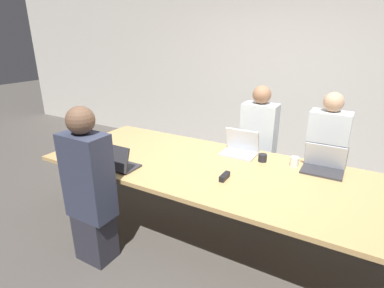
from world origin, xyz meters
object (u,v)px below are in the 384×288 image
laptop_far_right (324,163)px  cup_far_center (263,158)px  laptop_far_center (240,147)px  person_far_center (258,146)px  person_near_left (90,190)px  stapler (225,177)px  person_far_right (324,159)px  cup_far_right (294,162)px  laptop_near_left (118,162)px

laptop_far_right → cup_far_center: bearing=-173.5°
laptop_far_center → person_far_center: (0.04, 0.50, -0.14)m
laptop_far_center → cup_far_center: laptop_far_center is taller
person_near_left → stapler: bearing=-145.1°
laptop_far_center → person_far_center: size_ratio=0.26×
cup_far_center → laptop_far_right: size_ratio=0.23×
laptop_far_right → person_far_right: 0.53m
person_far_center → laptop_far_right: 0.95m
laptop_far_center → person_near_left: size_ratio=0.25×
person_far_center → laptop_far_right: person_far_center is taller
cup_far_center → person_far_right: person_far_right is taller
person_far_right → cup_far_right: bearing=-112.2°
cup_far_right → person_far_right: bearing=67.8°
person_near_left → person_far_center: bearing=-116.2°
laptop_far_right → stapler: size_ratio=2.44×
cup_far_center → person_far_right: bearing=47.9°
person_far_center → person_far_right: (0.75, -0.01, -0.01)m
cup_far_right → person_near_left: bearing=-138.5°
cup_far_center → laptop_far_center: bearing=162.4°
person_far_center → person_near_left: person_near_left is taller
cup_far_center → cup_far_right: cup_far_right is taller
person_near_left → laptop_far_center: bearing=-123.1°
laptop_far_center → person_far_right: person_far_right is taller
person_far_center → person_far_right: person_far_center is taller
stapler → laptop_far_right: bearing=40.2°
person_far_right → cup_far_right: size_ratio=15.34×
cup_far_center → cup_far_right: size_ratio=0.93×
person_far_center → laptop_far_right: bearing=-33.4°
laptop_far_right → person_far_center: bearing=146.6°
laptop_far_right → stapler: 0.95m
laptop_far_right → laptop_far_center: bearing=178.4°
person_far_right → stapler: bearing=-121.3°
laptop_near_left → laptop_far_right: 1.91m
cup_far_right → stapler: 0.75m
laptop_far_center → cup_far_right: size_ratio=3.97×
laptop_far_center → laptop_far_right: size_ratio=0.99×
person_far_center → cup_far_center: (0.23, -0.58, 0.10)m
laptop_far_right → stapler: (-0.72, -0.62, -0.05)m
person_far_center → laptop_near_left: 1.69m
person_far_center → person_near_left: size_ratio=0.99×
person_far_center → stapler: person_far_center is taller
laptop_far_center → stapler: laptop_far_center is taller
person_far_right → stapler: person_far_right is taller
laptop_far_center → laptop_far_right: bearing=-1.6°
person_far_center → cup_far_right: 0.77m
laptop_far_right → laptop_near_left: bearing=-151.3°
cup_far_center → person_near_left: person_near_left is taller
person_far_center → person_near_left: bearing=-116.2°
person_far_right → cup_far_center: bearing=-132.1°
cup_far_center → person_far_right: (0.52, 0.57, -0.11)m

